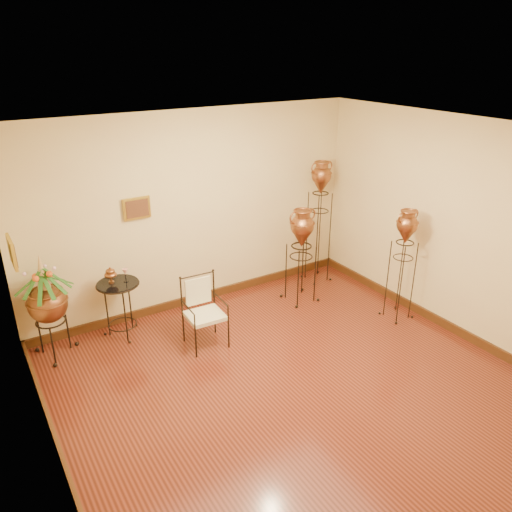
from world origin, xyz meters
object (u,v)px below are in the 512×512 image
amphora_tall (319,221)px  side_table (121,308)px  amphora_mid (402,264)px  armchair (205,313)px  planter_urn (47,300)px

amphora_tall → side_table: (-3.24, 0.00, -0.60)m
amphora_mid → armchair: bearing=163.4°
amphora_tall → side_table: amphora_tall is taller
amphora_tall → amphora_mid: 1.59m
armchair → side_table: 1.15m
amphora_tall → amphora_mid: (0.21, -1.56, -0.20)m
amphora_mid → armchair: (-2.61, 0.78, -0.35)m
side_table → planter_urn: bearing=-179.9°
armchair → planter_urn: bearing=157.8°
planter_urn → side_table: bearing=0.1°
amphora_tall → side_table: 3.29m
planter_urn → armchair: bearing=-24.9°
amphora_tall → side_table: size_ratio=2.02×
planter_urn → amphora_mid: bearing=-19.9°
armchair → side_table: (-0.83, 0.78, -0.06)m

